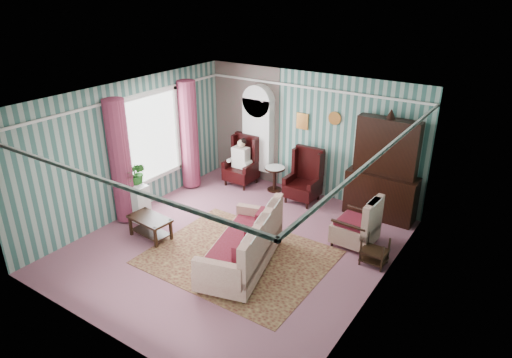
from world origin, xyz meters
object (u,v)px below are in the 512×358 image
Objects in this scene: plant_stand at (136,202)px; coffee_table at (151,227)px; nest_table at (375,251)px; wingback_left at (241,161)px; wingback_right at (303,176)px; seated_woman at (241,162)px; bookcase at (258,140)px; sofa at (241,241)px; round_side_table at (275,179)px; dresser_hutch at (384,166)px; floral_armchair at (356,220)px.

coffee_table is (0.81, -0.39, -0.18)m from plant_stand.
wingback_left is at bearing 159.15° from nest_table.
seated_woman is at bearing 180.00° from wingback_right.
bookcase is at bearing 57.34° from seated_woman.
sofa is 2.13m from coffee_table.
sofa is (2.11, -2.96, -0.10)m from wingback_left.
wingback_left and wingback_right have the same top height.
sofa is (1.21, -3.11, 0.23)m from round_side_table.
bookcase is 1.63m from wingback_right.
round_side_table reaches higher than nest_table.
plant_stand is at bearing -106.22° from seated_woman.
dresser_hutch is 1.86m from wingback_right.
nest_table is 5.02m from plant_stand.
bookcase is 0.95× the size of dresser_hutch.
floral_armchair is at bearing 141.43° from nest_table.
wingback_left is at bearing -175.59° from dresser_hutch.
dresser_hutch is 3.58m from sofa.
nest_table is at bearing -69.23° from sofa.
floral_armchair is (1.75, -1.10, -0.09)m from wingback_right.
bookcase is 0.70m from seated_woman.
wingback_left is 0.04m from seated_woman.
sofa reaches higher than nest_table.
floral_armchair is (1.39, 1.87, 0.01)m from sofa.
wingback_left reaches higher than coffee_table.
bookcase is 3.65m from coffee_table.
wingback_left is 2.08× the size of round_side_table.
coffee_table is (-2.10, -0.18, -0.31)m from sofa.
nest_table is (2.32, -1.55, -0.35)m from wingback_right.
plant_stand is (-0.80, -2.75, -0.22)m from wingback_left.
wingback_right is (1.50, -0.39, -0.50)m from bookcase.
nest_table is 4.36m from coffee_table.
wingback_left is (-0.25, -0.39, -0.50)m from bookcase.
seated_woman is at bearing 159.15° from nest_table.
wingback_left is 2.87m from plant_stand.
dresser_hutch is at bearing 4.41° from seated_woman.
nest_table is (3.82, -1.94, -0.85)m from bookcase.
plant_stand is (-1.05, -3.14, -0.72)m from bookcase.
round_side_table is (0.90, 0.15, -0.33)m from wingback_left.
round_side_table is at bearing 9.46° from wingback_left.
dresser_hutch is at bearing 2.64° from round_side_table.
bookcase is at bearing 86.15° from coffee_table.
wingback_left is 1.42× the size of coffee_table.
plant_stand is at bearing 154.54° from coffee_table.
sofa reaches higher than coffee_table.
round_side_table is at bearing 66.01° from floral_armchair.
dresser_hutch is 2.20× the size of floral_armchair.
bookcase reaches higher than seated_woman.
wingback_right is 1.17× the size of floral_armchair.
bookcase is 3.39m from plant_stand.
plant_stand is at bearing 112.66° from floral_armchair.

